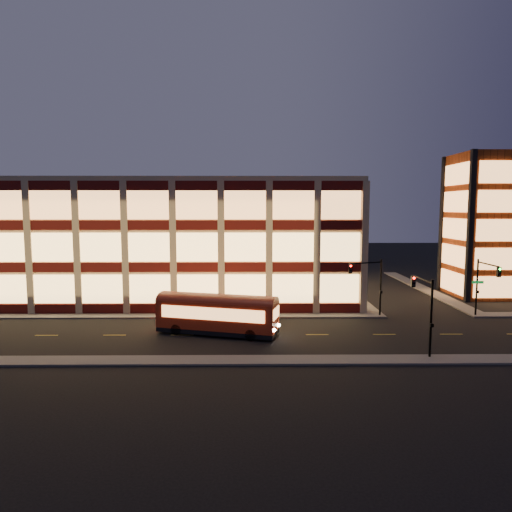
{
  "coord_description": "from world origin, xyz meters",
  "views": [
    {
      "loc": [
        10.15,
        -45.52,
        11.26
      ],
      "look_at": [
        10.69,
        8.0,
        5.56
      ],
      "focal_mm": 32.0,
      "sensor_mm": 36.0,
      "label": 1
    }
  ],
  "objects": [
    {
      "name": "traffic_signal_right",
      "position": [
        33.5,
        -0.62,
        4.1
      ],
      "size": [
        1.2,
        4.37,
        6.0
      ],
      "color": "black",
      "rests_on": "ground"
    },
    {
      "name": "traffic_signal_far",
      "position": [
        22.21,
        0.24,
        4.11
      ],
      "size": [
        3.79,
        1.87,
        6.0
      ],
      "color": "black",
      "rests_on": "ground"
    },
    {
      "name": "office_building",
      "position": [
        -2.91,
        16.91,
        7.25
      ],
      "size": [
        50.45,
        30.45,
        14.5
      ],
      "color": "tan",
      "rests_on": "ground"
    },
    {
      "name": "traffic_signal_near",
      "position": [
        23.5,
        -11.03,
        4.13
      ],
      "size": [
        0.32,
        4.45,
        6.0
      ],
      "color": "black",
      "rests_on": "ground"
    },
    {
      "name": "sidewalk_near",
      "position": [
        0.0,
        -13.0,
        0.07
      ],
      "size": [
        100.0,
        2.0,
        0.15
      ],
      "primitive_type": "cube",
      "color": "#514F4C",
      "rests_on": "ground"
    },
    {
      "name": "sidewalk_tower_west",
      "position": [
        34.0,
        17.0,
        0.07
      ],
      "size": [
        2.0,
        30.0,
        0.15
      ],
      "primitive_type": "cube",
      "color": "#514F4C",
      "rests_on": "ground"
    },
    {
      "name": "sidewalk_office_east",
      "position": [
        23.0,
        17.0,
        0.07
      ],
      "size": [
        2.0,
        30.0,
        0.15
      ],
      "primitive_type": "cube",
      "color": "#514F4C",
      "rests_on": "ground"
    },
    {
      "name": "ground",
      "position": [
        0.0,
        0.0,
        0.0
      ],
      "size": [
        200.0,
        200.0,
        0.0
      ],
      "primitive_type": "plane",
      "color": "black",
      "rests_on": "ground"
    },
    {
      "name": "trolley_bus",
      "position": [
        7.09,
        -5.69,
        2.01
      ],
      "size": [
        11.04,
        5.47,
        3.63
      ],
      "rotation": [
        0.0,
        0.0,
        -0.27
      ],
      "color": "#9F2008",
      "rests_on": "ground"
    },
    {
      "name": "sidewalk_office_south",
      "position": [
        -3.0,
        1.0,
        0.07
      ],
      "size": [
        54.0,
        2.0,
        0.15
      ],
      "primitive_type": "cube",
      "color": "#514F4C",
      "rests_on": "ground"
    },
    {
      "name": "stair_tower",
      "position": [
        39.95,
        11.95,
        8.99
      ],
      "size": [
        8.6,
        8.6,
        18.0
      ],
      "color": "#8C3814",
      "rests_on": "ground"
    }
  ]
}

